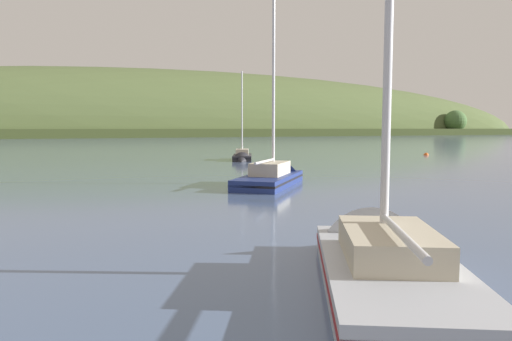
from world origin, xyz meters
TOP-DOWN VIEW (x-y plane):
  - far_shoreline_hill at (62.40, 246.95)m, footprint 608.47×83.21m
  - sailboat_near_mooring at (-3.11, 27.31)m, footprint 7.22×9.18m
  - sailboat_midwater_white at (3.98, 46.68)m, footprint 8.46×8.77m
  - sailboat_far_left at (11.92, 69.51)m, footprint 5.15×7.54m
  - mooring_buoy_midchannel at (40.59, 68.08)m, footprint 0.70×0.70m

SIDE VIEW (x-z plane):
  - mooring_buoy_midchannel at x=40.59m, z-range -0.39..0.39m
  - far_shoreline_hill at x=62.40m, z-range -32.71..32.92m
  - sailboat_near_mooring at x=-3.11m, z-range -6.26..6.56m
  - sailboat_midwater_white at x=3.98m, z-range -7.31..7.69m
  - sailboat_far_left at x=11.92m, z-range -5.63..6.04m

